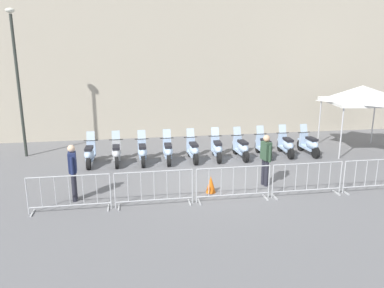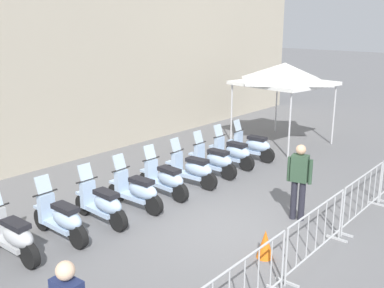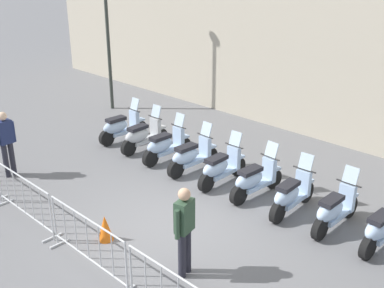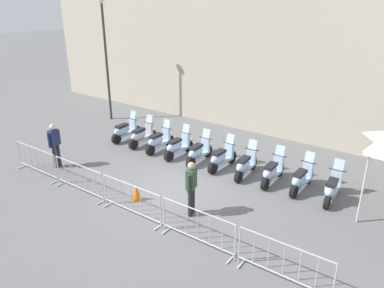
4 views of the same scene
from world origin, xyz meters
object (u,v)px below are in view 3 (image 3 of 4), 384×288
(street_lamp, at_px, (106,7))
(motorcycle_2, at_px, (165,145))
(motorcycle_3, at_px, (191,156))
(barrier_segment_2, at_px, (88,243))
(motorcycle_6, at_px, (291,195))
(motorcycle_5, at_px, (255,180))
(officer_mid_plaza, at_px, (184,227))
(motorcycle_0, at_px, (121,127))
(traffic_cone, at_px, (105,228))
(motorcycle_8, at_px, (383,227))
(motorcycle_1, at_px, (143,136))
(officer_near_row_end, at_px, (6,140))
(motorcycle_4, at_px, (221,167))
(motorcycle_7, at_px, (334,210))
(barrier_segment_1, at_px, (24,199))

(street_lamp, bearing_deg, motorcycle_2, -12.16)
(motorcycle_3, bearing_deg, barrier_segment_2, -61.55)
(motorcycle_6, bearing_deg, motorcycle_5, -173.10)
(motorcycle_3, distance_m, officer_mid_plaza, 4.33)
(motorcycle_0, xyz_separation_m, motorcycle_5, (5.03, 0.73, 0.00))
(motorcycle_0, xyz_separation_m, traffic_cone, (4.55, -2.93, -0.18))
(motorcycle_8, bearing_deg, motorcycle_1, -170.88)
(motorcycle_3, bearing_deg, motorcycle_0, -173.02)
(motorcycle_5, xyz_separation_m, officer_near_row_end, (-4.64, -4.21, 0.53))
(motorcycle_5, xyz_separation_m, officer_mid_plaza, (1.36, -3.03, 0.53))
(motorcycle_8, xyz_separation_m, street_lamp, (-11.10, 0.07, 3.15))
(motorcycle_4, relative_size, motorcycle_5, 1.00)
(motorcycle_0, xyz_separation_m, motorcycle_6, (6.06, 0.85, 0.00))
(traffic_cone, bearing_deg, motorcycle_5, 82.40)
(motorcycle_1, distance_m, motorcycle_4, 3.05)
(officer_near_row_end, relative_size, traffic_cone, 3.15)
(motorcycle_2, xyz_separation_m, motorcycle_5, (3.01, 0.49, 0.00))
(motorcycle_7, relative_size, officer_mid_plaza, 0.99)
(motorcycle_7, xyz_separation_m, motorcycle_8, (0.99, 0.20, 0.00))
(motorcycle_0, bearing_deg, motorcycle_6, 8.01)
(motorcycle_0, relative_size, motorcycle_1, 1.00)
(motorcycle_2, height_order, motorcycle_3, same)
(motorcycle_1, distance_m, motorcycle_6, 5.09)
(motorcycle_8, xyz_separation_m, barrier_segment_2, (-2.87, -4.86, 0.07))
(motorcycle_8, distance_m, barrier_segment_1, 7.36)
(motorcycle_6, height_order, barrier_segment_2, motorcycle_6)
(motorcycle_7, bearing_deg, motorcycle_4, -169.86)
(motorcycle_3, xyz_separation_m, motorcycle_7, (4.02, 0.69, 0.00))
(motorcycle_8, xyz_separation_m, officer_mid_plaza, (-1.65, -3.57, 0.53))
(motorcycle_1, bearing_deg, traffic_cone, -40.93)
(motorcycle_3, xyz_separation_m, motorcycle_4, (1.01, 0.16, 0.00))
(motorcycle_1, height_order, motorcycle_5, same)
(motorcycle_3, xyz_separation_m, motorcycle_6, (3.02, 0.48, 0.00))
(motorcycle_1, xyz_separation_m, officer_mid_plaza, (5.38, -2.44, 0.53))
(motorcycle_0, bearing_deg, barrier_segment_2, -34.73)
(motorcycle_6, bearing_deg, barrier_segment_2, -101.19)
(motorcycle_0, bearing_deg, motorcycle_5, 8.23)
(motorcycle_1, relative_size, motorcycle_4, 1.00)
(motorcycle_2, distance_m, motorcycle_6, 4.08)
(street_lamp, height_order, officer_near_row_end, street_lamp)
(motorcycle_0, distance_m, motorcycle_2, 2.04)
(motorcycle_6, bearing_deg, motorcycle_0, -171.99)
(motorcycle_6, distance_m, barrier_segment_2, 4.53)
(motorcycle_4, xyz_separation_m, traffic_cone, (0.50, -3.45, -0.18))
(street_lamp, distance_m, officer_mid_plaza, 10.46)
(motorcycle_0, xyz_separation_m, motorcycle_2, (2.02, 0.24, 0.00))
(motorcycle_3, distance_m, officer_near_row_end, 4.70)
(street_lamp, bearing_deg, motorcycle_3, -8.98)
(barrier_segment_2, bearing_deg, motorcycle_8, 59.45)
(motorcycle_3, xyz_separation_m, officer_mid_plaza, (3.36, -2.67, 0.53))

